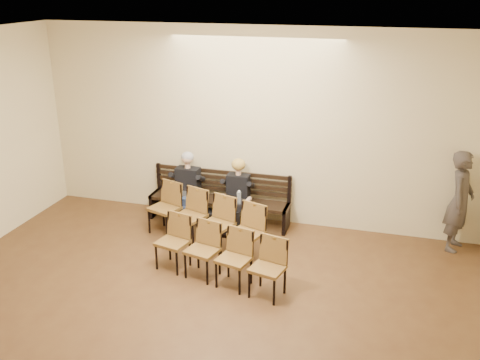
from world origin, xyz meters
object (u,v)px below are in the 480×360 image
(water_bottle, at_px, (239,203))
(chair_row_back, at_px, (218,255))
(bag, at_px, (209,218))
(passerby, at_px, (461,194))
(bench, at_px, (219,210))
(seated_woman, at_px, (237,198))
(laptop, at_px, (185,195))
(seated_man, at_px, (186,189))
(chair_row_front, at_px, (203,220))

(water_bottle, bearing_deg, chair_row_back, -84.87)
(water_bottle, relative_size, bag, 0.64)
(bag, xyz_separation_m, passerby, (4.20, 0.28, 0.83))
(bag, bearing_deg, passerby, 3.87)
(bench, bearing_deg, seated_woman, -17.54)
(seated_woman, bearing_deg, laptop, -172.12)
(bag, height_order, passerby, passerby)
(bench, height_order, seated_woman, seated_woman)
(bench, bearing_deg, seated_man, -168.23)
(bag, relative_size, chair_row_front, 0.17)
(chair_row_front, bearing_deg, bag, 121.54)
(chair_row_front, bearing_deg, passerby, 33.22)
(seated_woman, xyz_separation_m, passerby, (3.69, 0.22, 0.40))
(seated_man, distance_m, passerby, 4.66)
(laptop, distance_m, passerby, 4.66)
(seated_man, bearing_deg, chair_row_front, -53.12)
(seated_woman, distance_m, laptop, 0.95)
(seated_man, height_order, chair_row_front, seated_man)
(bag, distance_m, chair_row_back, 1.96)
(seated_woman, xyz_separation_m, water_bottle, (0.11, -0.24, 0.00))
(seated_woman, bearing_deg, bench, 162.46)
(chair_row_back, bearing_deg, passerby, 44.34)
(bench, bearing_deg, water_bottle, -36.13)
(bench, xyz_separation_m, laptop, (-0.56, -0.25, 0.35))
(seated_man, height_order, water_bottle, seated_man)
(water_bottle, xyz_separation_m, bag, (-0.62, 0.17, -0.43))
(bench, xyz_separation_m, seated_man, (-0.58, -0.12, 0.40))
(seated_man, height_order, laptop, seated_man)
(seated_woman, distance_m, bag, 0.67)
(seated_woman, height_order, passerby, passerby)
(bag, bearing_deg, water_bottle, -15.75)
(chair_row_front, bearing_deg, water_bottle, 71.77)
(water_bottle, bearing_deg, seated_woman, 115.01)
(bench, bearing_deg, bag, -125.08)
(bench, bearing_deg, passerby, 1.41)
(seated_woman, bearing_deg, seated_man, 180.00)
(passerby, height_order, chair_row_back, passerby)
(seated_woman, height_order, laptop, seated_woman)
(laptop, bearing_deg, chair_row_front, -37.10)
(passerby, bearing_deg, bench, 108.26)
(bench, relative_size, seated_woman, 2.28)
(bag, bearing_deg, chair_row_back, -66.84)
(seated_man, relative_size, water_bottle, 5.20)
(seated_woman, height_order, water_bottle, seated_woman)
(chair_row_front, bearing_deg, bench, 111.44)
(bag, distance_m, chair_row_front, 0.85)
(bag, height_order, chair_row_back, chair_row_back)
(chair_row_back, bearing_deg, laptop, 138.04)
(laptop, relative_size, bag, 0.88)
(seated_man, bearing_deg, seated_woman, 0.00)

